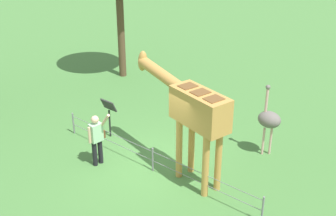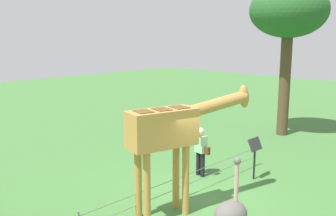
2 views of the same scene
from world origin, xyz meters
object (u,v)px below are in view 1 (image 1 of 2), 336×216
Objects in this scene: info_sign at (109,110)px; visitor at (97,137)px; giraffe at (192,109)px; ostrich at (269,120)px.

visitor is at bearing 124.40° from info_sign.
giraffe reaches higher than visitor.
ostrich is (-3.53, -3.65, 0.27)m from visitor.
visitor is at bearing 45.94° from ostrich.
ostrich is (-1.01, -2.49, -0.95)m from giraffe.
giraffe is 3.04m from visitor.
info_sign is (3.47, -0.22, -1.18)m from giraffe.
giraffe reaches higher than info_sign.
giraffe is 2.76× the size of info_sign.
ostrich reaches higher than info_sign.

